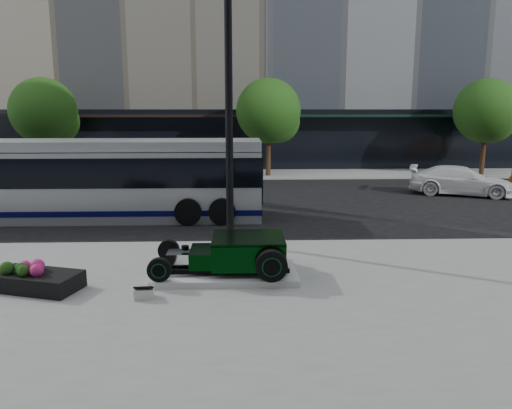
{
  "coord_description": "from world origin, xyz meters",
  "views": [
    {
      "loc": [
        -0.8,
        -16.64,
        4.08
      ],
      "look_at": [
        -0.26,
        -1.78,
        1.2
      ],
      "focal_mm": 35.0,
      "sensor_mm": 36.0,
      "label": 1
    }
  ],
  "objects_px": {
    "hot_rod": "(239,252)",
    "lamppost": "(229,130)",
    "transit_bus": "(99,179)",
    "white_sedan": "(461,181)",
    "flower_planter": "(36,279)"
  },
  "relations": [
    {
      "from": "lamppost",
      "to": "flower_planter",
      "type": "height_order",
      "value": "lamppost"
    },
    {
      "from": "hot_rod",
      "to": "white_sedan",
      "type": "relative_size",
      "value": 0.68
    },
    {
      "from": "lamppost",
      "to": "transit_bus",
      "type": "relative_size",
      "value": 0.6
    },
    {
      "from": "transit_bus",
      "to": "flower_planter",
      "type": "bearing_deg",
      "value": -85.17
    },
    {
      "from": "transit_bus",
      "to": "white_sedan",
      "type": "distance_m",
      "value": 16.44
    },
    {
      "from": "transit_bus",
      "to": "white_sedan",
      "type": "xyz_separation_m",
      "value": [
        15.77,
        4.57,
        -0.8
      ]
    },
    {
      "from": "lamppost",
      "to": "transit_bus",
      "type": "distance_m",
      "value": 6.72
    },
    {
      "from": "hot_rod",
      "to": "flower_planter",
      "type": "height_order",
      "value": "hot_rod"
    },
    {
      "from": "lamppost",
      "to": "white_sedan",
      "type": "distance_m",
      "value": 14.19
    },
    {
      "from": "flower_planter",
      "to": "white_sedan",
      "type": "relative_size",
      "value": 0.45
    },
    {
      "from": "hot_rod",
      "to": "flower_planter",
      "type": "distance_m",
      "value": 4.59
    },
    {
      "from": "hot_rod",
      "to": "transit_bus",
      "type": "relative_size",
      "value": 0.27
    },
    {
      "from": "transit_bus",
      "to": "lamppost",
      "type": "bearing_deg",
      "value": -40.1
    },
    {
      "from": "flower_planter",
      "to": "transit_bus",
      "type": "relative_size",
      "value": 0.17
    },
    {
      "from": "hot_rod",
      "to": "lamppost",
      "type": "xyz_separation_m",
      "value": [
        -0.26,
        2.96,
        2.77
      ]
    }
  ]
}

